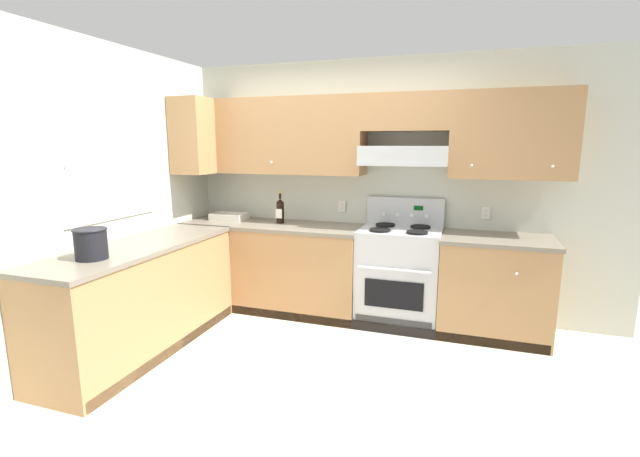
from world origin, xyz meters
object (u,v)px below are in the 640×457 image
bucket (91,243)px  bowl (229,218)px  wine_bottle (280,210)px  stove (399,275)px

bucket → bowl: bearing=87.5°
wine_bottle → bucket: (-0.69, -1.79, -0.02)m
bowl → bucket: size_ratio=1.59×
stove → bowl: size_ratio=3.24×
bucket → wine_bottle: bearing=68.9°
bucket → stove: bearing=41.7°
stove → bowl: stove is taller
wine_bottle → stove: bearing=-2.4°
bowl → stove: bearing=-2.0°
stove → wine_bottle: bearing=177.6°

